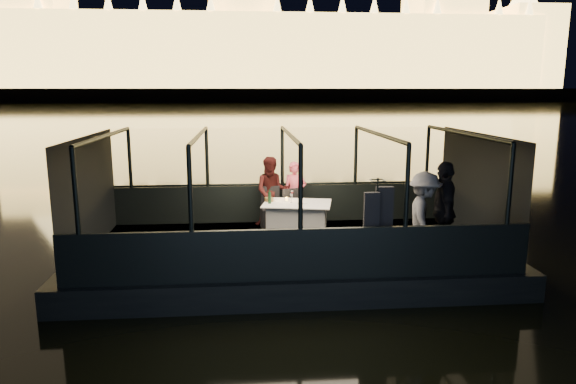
{
  "coord_description": "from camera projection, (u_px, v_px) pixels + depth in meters",
  "views": [
    {
      "loc": [
        -0.92,
        -10.24,
        3.69
      ],
      "look_at": [
        0.0,
        0.4,
        1.55
      ],
      "focal_mm": 32.0,
      "sensor_mm": 36.0,
      "label": 1
    }
  ],
  "objects": [
    {
      "name": "plate_near",
      "position": [
        302.0,
        203.0,
        11.13
      ],
      "size": [
        0.26,
        0.26,
        0.01
      ],
      "primitive_type": "cylinder",
      "rotation": [
        0.0,
        0.0,
        0.24
      ],
      "color": "white",
      "rests_on": "dining_table_central"
    },
    {
      "name": "chair_port_right",
      "position": [
        292.0,
        211.0,
        11.75
      ],
      "size": [
        0.56,
        0.56,
        0.93
      ],
      "primitive_type": "cube",
      "rotation": [
        0.0,
        0.0,
        0.37
      ],
      "color": "black",
      "rests_on": "boat_deck"
    },
    {
      "name": "passenger_stripe",
      "position": [
        423.0,
        218.0,
        9.5
      ],
      "size": [
        0.87,
        1.23,
        1.72
      ],
      "primitive_type": "imported",
      "rotation": [
        0.0,
        0.0,
        1.34
      ],
      "color": "white",
      "rests_on": "boat_deck"
    },
    {
      "name": "cabin_glass_port",
      "position": [
        282.0,
        157.0,
        12.34
      ],
      "size": [
        8.0,
        0.02,
        1.4
      ],
      "primitive_type": null,
      "color": "#99B2B2",
      "rests_on": "gunwale_port"
    },
    {
      "name": "cabin_glass_starboard",
      "position": [
        301.0,
        188.0,
        8.44
      ],
      "size": [
        8.0,
        0.02,
        1.4
      ],
      "primitive_type": null,
      "color": "#99B2B2",
      "rests_on": "gunwale_starboard"
    },
    {
      "name": "end_wall_fore",
      "position": [
        89.0,
        194.0,
        10.14
      ],
      "size": [
        0.02,
        4.0,
        2.3
      ],
      "primitive_type": null,
      "color": "black",
      "rests_on": "boat_deck"
    },
    {
      "name": "wine_bottle",
      "position": [
        270.0,
        197.0,
        11.06
      ],
      "size": [
        0.08,
        0.08,
        0.32
      ],
      "primitive_type": "cylinder",
      "rotation": [
        0.0,
        0.0,
        -0.22
      ],
      "color": "#14371C",
      "rests_on": "dining_table_central"
    },
    {
      "name": "wine_glass_red",
      "position": [
        292.0,
        195.0,
        11.53
      ],
      "size": [
        0.07,
        0.07,
        0.19
      ],
      "primitive_type": null,
      "rotation": [
        0.0,
        0.0,
        -0.16
      ],
      "color": "white",
      "rests_on": "dining_table_central"
    },
    {
      "name": "river_water",
      "position": [
        248.0,
        111.0,
        88.95
      ],
      "size": [
        500.0,
        500.0,
        0.0
      ],
      "primitive_type": "plane",
      "color": "black",
      "rests_on": "ground"
    },
    {
      "name": "wine_glass_empty",
      "position": [
        291.0,
        198.0,
        11.17
      ],
      "size": [
        0.07,
        0.07,
        0.19
      ],
      "primitive_type": null,
      "rotation": [
        0.0,
        0.0,
        -0.1
      ],
      "color": "silver",
      "rests_on": "dining_table_central"
    },
    {
      "name": "end_wall_aft",
      "position": [
        478.0,
        188.0,
        10.82
      ],
      "size": [
        0.02,
        4.0,
        2.3
      ],
      "primitive_type": null,
      "color": "black",
      "rests_on": "boat_deck"
    },
    {
      "name": "embankment",
      "position": [
        245.0,
        96.0,
        215.75
      ],
      "size": [
        400.0,
        140.0,
        6.0
      ],
      "primitive_type": "cube",
      "color": "#423D33",
      "rests_on": "ground"
    },
    {
      "name": "boat_deck",
      "position": [
        290.0,
        246.0,
        10.71
      ],
      "size": [
        8.0,
        4.0,
        0.04
      ],
      "primitive_type": "cube",
      "color": "black",
      "rests_on": "boat_hull"
    },
    {
      "name": "gunwale_starboard",
      "position": [
        300.0,
        255.0,
        8.66
      ],
      "size": [
        8.0,
        0.08,
        0.9
      ],
      "primitive_type": "cube",
      "color": "black",
      "rests_on": "boat_deck"
    },
    {
      "name": "canopy_ribs",
      "position": [
        290.0,
        191.0,
        10.48
      ],
      "size": [
        8.0,
        4.0,
        2.3
      ],
      "primitive_type": null,
      "color": "black",
      "rests_on": "boat_deck"
    },
    {
      "name": "gunwale_port",
      "position": [
        282.0,
        203.0,
        12.57
      ],
      "size": [
        8.0,
        0.08,
        0.9
      ],
      "primitive_type": "cube",
      "color": "black",
      "rests_on": "boat_deck"
    },
    {
      "name": "bread_basket",
      "position": [
        269.0,
        199.0,
        11.31
      ],
      "size": [
        0.26,
        0.26,
        0.08
      ],
      "primitive_type": "cylinder",
      "rotation": [
        0.0,
        0.0,
        -0.32
      ],
      "color": "brown",
      "rests_on": "dining_table_central"
    },
    {
      "name": "chair_port_left",
      "position": [
        271.0,
        209.0,
        11.93
      ],
      "size": [
        0.49,
        0.49,
        0.95
      ],
      "primitive_type": "cube",
      "rotation": [
        0.0,
        0.0,
        0.11
      ],
      "color": "black",
      "rests_on": "boat_deck"
    },
    {
      "name": "coat_stand",
      "position": [
        376.0,
        223.0,
        8.93
      ],
      "size": [
        0.59,
        0.54,
        1.7
      ],
      "primitive_type": null,
      "rotation": [
        0.0,
        0.0,
        -0.43
      ],
      "color": "black",
      "rests_on": "boat_deck"
    },
    {
      "name": "person_woman_coral",
      "position": [
        295.0,
        194.0,
        12.17
      ],
      "size": [
        0.6,
        0.45,
        1.52
      ],
      "primitive_type": "imported",
      "rotation": [
        0.0,
        0.0,
        -0.17
      ],
      "color": "#F4596C",
      "rests_on": "boat_deck"
    },
    {
      "name": "passenger_dark",
      "position": [
        443.0,
        216.0,
        9.65
      ],
      "size": [
        0.73,
        1.2,
        1.89
      ],
      "primitive_type": "imported",
      "rotation": [
        0.0,
        0.0,
        4.46
      ],
      "color": "black",
      "rests_on": "boat_deck"
    },
    {
      "name": "wine_glass_white",
      "position": [
        269.0,
        199.0,
        11.14
      ],
      "size": [
        0.08,
        0.08,
        0.18
      ],
      "primitive_type": null,
      "rotation": [
        0.0,
        0.0,
        -0.42
      ],
      "color": "silver",
      "rests_on": "dining_table_central"
    },
    {
      "name": "boat_hull",
      "position": [
        290.0,
        268.0,
        10.8
      ],
      "size": [
        8.6,
        4.4,
        1.0
      ],
      "primitive_type": "cube",
      "color": "black",
      "rests_on": "river_water"
    },
    {
      "name": "amber_candle",
      "position": [
        287.0,
        199.0,
        11.39
      ],
      "size": [
        0.06,
        0.06,
        0.08
      ],
      "primitive_type": "cylinder",
      "rotation": [
        0.0,
        0.0,
        0.17
      ],
      "color": "#F3B43C",
      "rests_on": "dining_table_central"
    },
    {
      "name": "dining_table_central",
      "position": [
        297.0,
        220.0,
        11.23
      ],
      "size": [
        1.63,
        1.33,
        0.77
      ],
      "primitive_type": "cube",
      "rotation": [
        0.0,
        0.0,
        -0.21
      ],
      "color": "white",
      "rests_on": "boat_deck"
    },
    {
      "name": "cabin_roof_glass",
      "position": [
        290.0,
        135.0,
        10.25
      ],
      "size": [
        8.0,
        4.0,
        0.02
      ],
      "primitive_type": null,
      "color": "#99B2B2",
      "rests_on": "boat_deck"
    },
    {
      "name": "plate_far",
      "position": [
        272.0,
        200.0,
        11.39
      ],
      "size": [
        0.27,
        0.27,
        0.01
      ],
      "primitive_type": "cylinder",
      "rotation": [
        0.0,
        0.0,
        -0.26
      ],
      "color": "white",
      "rests_on": "dining_table_central"
    },
    {
      "name": "parliament_building",
      "position": [
        244.0,
        14.0,
        176.07
      ],
      "size": [
        220.0,
        32.0,
        60.0
      ],
      "primitive_type": null,
      "color": "#F2D18C",
      "rests_on": "embankment"
    },
    {
      "name": "person_man_maroon",
      "position": [
        272.0,
        195.0,
        12.07
      ],
      "size": [
        0.83,
        0.67,
        1.65
      ],
      "primitive_type": "imported",
      "rotation": [
        0.0,
        0.0,
        -0.07
      ],
      "color": "#391110",
      "rests_on": "boat_deck"
    }
  ]
}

